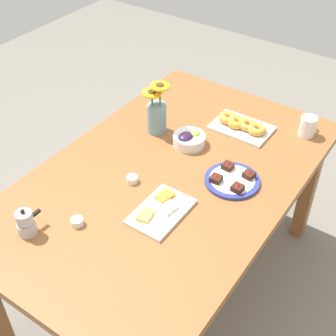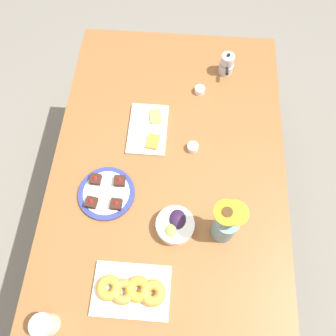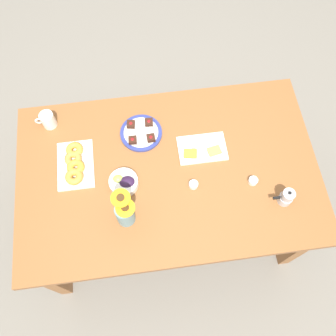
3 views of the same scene
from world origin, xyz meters
The scene contains 11 objects.
ground_plane centered at (0.00, 0.00, 0.00)m, with size 6.00×6.00×0.00m, color slate.
dining_table centered at (0.00, 0.00, 0.65)m, with size 1.60×1.00×0.74m.
coffee_mug centered at (0.62, -0.37, 0.79)m, with size 0.11×0.08×0.10m.
grape_bowl centered at (0.23, 0.05, 0.77)m, with size 0.15×0.15×0.07m.
cheese_platter centered at (-0.20, -0.10, 0.75)m, with size 0.26×0.17×0.03m.
croissant_platter centered at (0.48, -0.09, 0.76)m, with size 0.19×0.28×0.05m.
jam_cup_honey centered at (-0.43, 0.12, 0.76)m, with size 0.05×0.05×0.03m.
jam_cup_berry centered at (-0.12, 0.10, 0.76)m, with size 0.05×0.05×0.03m.
dessert_plate centered at (0.12, -0.24, 0.75)m, with size 0.23×0.23×0.05m.
flower_vase centered at (0.24, 0.23, 0.83)m, with size 0.10×0.13×0.26m.
moka_pot centered at (-0.56, 0.24, 0.79)m, with size 0.11×0.07×0.12m.
Camera 2 is at (0.56, 0.04, 2.01)m, focal length 35.00 mm.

